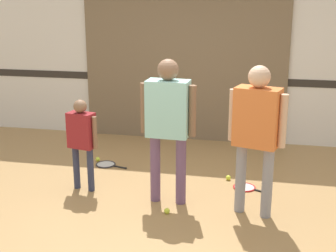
# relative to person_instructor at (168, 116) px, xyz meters

# --- Properties ---
(ground_plane) EXTENTS (16.00, 16.00, 0.00)m
(ground_plane) POSITION_rel_person_instructor_xyz_m (-0.14, -0.02, -1.05)
(ground_plane) COLOR #A87F4C
(wall_back) EXTENTS (16.00, 0.07, 3.20)m
(wall_back) POSITION_rel_person_instructor_xyz_m (-0.14, 2.57, 0.54)
(wall_back) COLOR silver
(wall_back) RESTS_ON ground_plane
(wall_panel) EXTENTS (3.35, 0.05, 2.36)m
(wall_panel) POSITION_rel_person_instructor_xyz_m (-0.25, 2.52, 0.13)
(wall_panel) COLOR #756047
(wall_panel) RESTS_ON ground_plane
(person_instructor) EXTENTS (0.65, 0.29, 1.70)m
(person_instructor) POSITION_rel_person_instructor_xyz_m (0.00, 0.00, 0.00)
(person_instructor) COLOR #6B4C70
(person_instructor) RESTS_ON ground_plane
(person_student_left) EXTENTS (0.43, 0.24, 1.16)m
(person_student_left) POSITION_rel_person_instructor_xyz_m (-1.11, 0.14, -0.33)
(person_student_left) COLOR #2D334C
(person_student_left) RESTS_ON ground_plane
(person_student_right) EXTENTS (0.62, 0.38, 1.68)m
(person_student_right) POSITION_rel_person_instructor_xyz_m (1.00, -0.12, -0.01)
(person_student_right) COLOR gray
(person_student_right) RESTS_ON ground_plane
(racket_spare_on_floor) EXTENTS (0.54, 0.38, 0.03)m
(racket_spare_on_floor) POSITION_rel_person_instructor_xyz_m (0.90, 0.58, -1.04)
(racket_spare_on_floor) COLOR red
(racket_spare_on_floor) RESTS_ON ground_plane
(racket_second_spare) EXTENTS (0.52, 0.36, 0.03)m
(racket_second_spare) POSITION_rel_person_instructor_xyz_m (-1.11, 1.01, -1.04)
(racket_second_spare) COLOR #28282D
(racket_second_spare) RESTS_ON ground_plane
(tennis_ball_near_instructor) EXTENTS (0.07, 0.07, 0.07)m
(tennis_ball_near_instructor) POSITION_rel_person_instructor_xyz_m (0.05, -0.32, -1.02)
(tennis_ball_near_instructor) COLOR #CCE038
(tennis_ball_near_instructor) RESTS_ON ground_plane
(tennis_ball_by_spare_racket) EXTENTS (0.07, 0.07, 0.07)m
(tennis_ball_by_spare_racket) POSITION_rel_person_instructor_xyz_m (0.65, 0.81, -1.02)
(tennis_ball_by_spare_racket) COLOR #CCE038
(tennis_ball_by_spare_racket) RESTS_ON ground_plane
(tennis_ball_stray_left) EXTENTS (0.07, 0.07, 0.07)m
(tennis_ball_stray_left) POSITION_rel_person_instructor_xyz_m (-1.29, 1.14, -1.02)
(tennis_ball_stray_left) COLOR #CCE038
(tennis_ball_stray_left) RESTS_ON ground_plane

